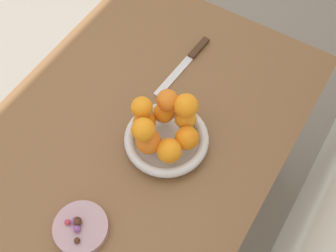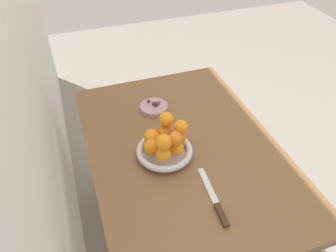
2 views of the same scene
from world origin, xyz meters
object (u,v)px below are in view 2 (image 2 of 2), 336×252
(orange_6, at_px, (175,139))
(knife, at_px, (215,201))
(candy_ball_2, at_px, (148,101))
(candy_ball_4, at_px, (153,103))
(orange_4, at_px, (152,137))
(orange_2, at_px, (178,138))
(orange_0, at_px, (164,154))
(candy_ball_0, at_px, (159,102))
(candy_ball_1, at_px, (157,104))
(candy_ball_3, at_px, (156,104))
(fruit_bowl, at_px, (165,152))
(dining_table, at_px, (183,161))
(orange_8, at_px, (163,142))
(orange_5, at_px, (151,147))
(orange_3, at_px, (165,133))
(orange_1, at_px, (177,148))
(orange_7, at_px, (166,119))
(orange_9, at_px, (181,127))
(candy_dish, at_px, (154,107))

(orange_6, bearing_deg, knife, -162.73)
(candy_ball_2, xyz_separation_m, candy_ball_4, (-0.02, -0.02, 0.00))
(orange_4, bearing_deg, orange_2, -110.69)
(orange_2, height_order, knife, orange_2)
(orange_0, relative_size, candy_ball_0, 4.13)
(orange_0, distance_m, candy_ball_0, 0.39)
(candy_ball_1, bearing_deg, candy_ball_3, 111.63)
(fruit_bowl, height_order, orange_0, orange_0)
(dining_table, bearing_deg, candy_ball_0, 2.27)
(orange_2, height_order, candy_ball_1, orange_2)
(fruit_bowl, xyz_separation_m, candy_ball_0, (0.31, -0.08, 0.01))
(candy_ball_2, distance_m, candy_ball_4, 0.03)
(orange_8, bearing_deg, orange_5, 35.37)
(orange_3, xyz_separation_m, orange_6, (-0.10, -0.01, 0.05))
(orange_0, height_order, orange_2, orange_2)
(orange_0, distance_m, orange_3, 0.12)
(orange_0, xyz_separation_m, candy_ball_4, (0.37, -0.07, -0.04))
(orange_1, height_order, candy_ball_3, orange_1)
(orange_2, relative_size, candy_ball_1, 3.04)
(fruit_bowl, xyz_separation_m, orange_0, (-0.06, 0.02, 0.05))
(orange_0, xyz_separation_m, orange_7, (0.12, -0.05, 0.07))
(fruit_bowl, relative_size, orange_3, 3.42)
(dining_table, distance_m, orange_9, 0.22)
(orange_1, distance_m, orange_8, 0.08)
(orange_5, bearing_deg, orange_2, -81.23)
(orange_6, height_order, candy_ball_1, orange_6)
(candy_ball_2, bearing_deg, candy_ball_3, -143.25)
(candy_ball_0, relative_size, candy_ball_2, 0.96)
(orange_0, bearing_deg, orange_9, -55.44)
(orange_7, xyz_separation_m, orange_9, (-0.05, -0.04, -0.01))
(orange_9, relative_size, candy_ball_2, 3.75)
(fruit_bowl, height_order, candy_ball_3, candy_ball_3)
(fruit_bowl, relative_size, knife, 0.85)
(orange_0, relative_size, candy_ball_1, 2.94)
(candy_ball_0, distance_m, candy_ball_3, 0.02)
(dining_table, xyz_separation_m, orange_6, (-0.07, 0.06, 0.21))
(candy_ball_2, bearing_deg, orange_0, 172.09)
(orange_3, bearing_deg, orange_5, 128.50)
(orange_6, relative_size, candy_ball_4, 3.23)
(orange_6, relative_size, orange_7, 0.97)
(candy_ball_4, bearing_deg, orange_4, 162.18)
(candy_dish, distance_m, candy_ball_2, 0.04)
(orange_5, height_order, orange_8, orange_8)
(orange_5, bearing_deg, orange_3, -51.50)
(orange_0, bearing_deg, orange_8, -11.00)
(fruit_bowl, xyz_separation_m, orange_1, (-0.04, -0.03, 0.05))
(orange_0, distance_m, orange_6, 0.07)
(orange_3, bearing_deg, candy_ball_1, -9.75)
(orange_0, bearing_deg, orange_6, -79.78)
(orange_4, height_order, orange_7, orange_7)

